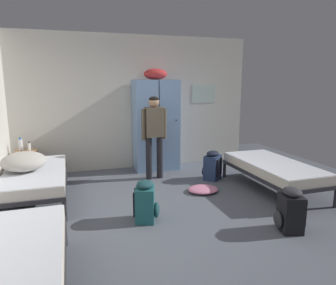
% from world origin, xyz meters
% --- Properties ---
extents(ground_plane, '(7.97, 7.97, 0.00)m').
position_xyz_m(ground_plane, '(0.00, 0.00, 0.00)').
color(ground_plane, '#565B66').
extents(room_backdrop, '(4.99, 5.04, 2.75)m').
position_xyz_m(room_backdrop, '(-1.23, 1.26, 1.38)').
color(room_backdrop, beige).
rests_on(room_backdrop, ground_plane).
extents(locker_bank, '(0.90, 0.55, 2.07)m').
position_xyz_m(locker_bank, '(0.36, 2.21, 0.97)').
color(locker_bank, '#7A9ECC').
rests_on(locker_bank, ground_plane).
extents(shelf_unit, '(0.38, 0.30, 0.57)m').
position_xyz_m(shelf_unit, '(-2.13, 2.20, 0.35)').
color(shelf_unit, '#99704C').
rests_on(shelf_unit, ground_plane).
extents(bed_left_front, '(0.90, 1.90, 0.49)m').
position_xyz_m(bed_left_front, '(-1.88, -1.44, 0.38)').
color(bed_left_front, '#28282D').
rests_on(bed_left_front, ground_plane).
extents(bed_left_rear, '(0.90, 1.90, 0.49)m').
position_xyz_m(bed_left_rear, '(-1.88, 1.05, 0.38)').
color(bed_left_rear, '#28282D').
rests_on(bed_left_rear, ground_plane).
extents(bed_right, '(0.90, 1.90, 0.49)m').
position_xyz_m(bed_right, '(1.88, 0.33, 0.38)').
color(bed_right, '#28282D').
rests_on(bed_right, ground_plane).
extents(bedding_heap, '(0.64, 0.65, 0.29)m').
position_xyz_m(bedding_heap, '(-2.02, 1.04, 0.63)').
color(bedding_heap, '#B7B2A8').
rests_on(bedding_heap, bed_left_rear).
extents(person_traveler, '(0.49, 0.22, 1.55)m').
position_xyz_m(person_traveler, '(0.15, 1.57, 0.93)').
color(person_traveler, black).
rests_on(person_traveler, ground_plane).
extents(water_bottle, '(0.07, 0.07, 0.24)m').
position_xyz_m(water_bottle, '(-2.21, 2.22, 0.68)').
color(water_bottle, white).
rests_on(water_bottle, shelf_unit).
extents(lotion_bottle, '(0.05, 0.05, 0.16)m').
position_xyz_m(lotion_bottle, '(-2.06, 2.16, 0.64)').
color(lotion_bottle, white).
rests_on(lotion_bottle, shelf_unit).
extents(backpack_black, '(0.39, 0.38, 0.55)m').
position_xyz_m(backpack_black, '(1.18, -0.98, 0.26)').
color(backpack_black, black).
rests_on(backpack_black, ground_plane).
extents(backpack_navy, '(0.42, 0.42, 0.55)m').
position_xyz_m(backpack_navy, '(1.16, 1.18, 0.26)').
color(backpack_navy, navy).
rests_on(backpack_navy, ground_plane).
extents(backpack_teal, '(0.39, 0.38, 0.55)m').
position_xyz_m(backpack_teal, '(-0.44, -0.17, 0.26)').
color(backpack_teal, '#23666B').
rests_on(backpack_teal, ground_plane).
extents(clothes_pile_pink, '(0.51, 0.44, 0.09)m').
position_xyz_m(clothes_pile_pink, '(0.73, 0.60, 0.05)').
color(clothes_pile_pink, pink).
rests_on(clothes_pile_pink, ground_plane).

